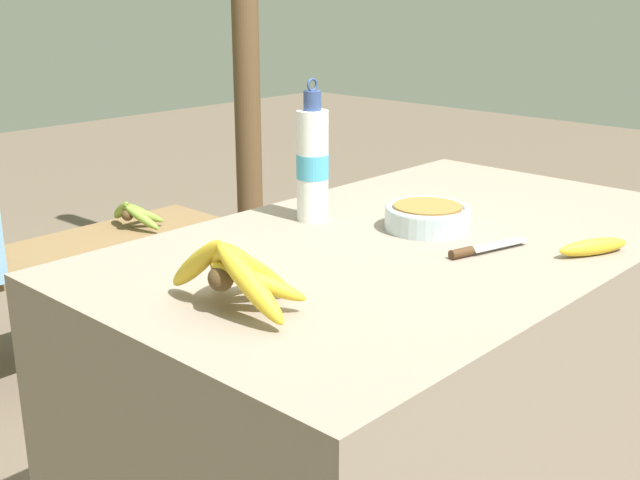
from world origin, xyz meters
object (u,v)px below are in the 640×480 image
Objects in this scene: water_bottle at (313,163)px; wooden_bench at (25,278)px; serving_bowl at (427,216)px; loose_banana_front at (593,247)px; banana_bunch_ripe at (234,271)px; banana_bunch_green at (134,213)px; knife at (477,249)px.

water_bottle is 0.23× the size of wooden_bench.
loose_banana_front is at bearing -76.87° from serving_bowl.
serving_bowl reaches higher than wooden_bench.
serving_bowl is 1.16× the size of loose_banana_front.
banana_bunch_ripe is 1.57× the size of serving_bowl.
serving_bowl is (0.60, 0.03, -0.04)m from banana_bunch_ripe.
wooden_bench is 5.27× the size of banana_bunch_green.
knife is at bearing -83.59° from water_bottle.
banana_bunch_ripe is 0.61m from serving_bowl.
banana_bunch_ripe is 1.50× the size of knife.
banana_bunch_ripe reaches higher than serving_bowl.
water_bottle is 1.19× the size of banana_bunch_green.
banana_bunch_ripe is 0.76m from loose_banana_front.
water_bottle is at bearing 29.75° from banana_bunch_ripe.
knife is (0.05, -0.42, -0.13)m from water_bottle.
banana_bunch_ripe is at bearing 179.38° from knife.
serving_bowl is at bearing 103.13° from loose_banana_front.
loose_banana_front is at bearing -33.36° from knife.
loose_banana_front reaches higher than wooden_bench.
banana_bunch_green is (0.19, 1.53, -0.26)m from knife.
knife is 0.72× the size of banana_bunch_green.
water_bottle reaches higher than knife.
loose_banana_front is 0.24m from knife.
water_bottle reaches higher than banana_bunch_ripe.
banana_bunch_ripe is 1.59m from banana_bunch_green.
wooden_bench is (-0.19, 1.10, -0.51)m from water_bottle.
serving_bowl is 0.58× the size of water_bottle.
serving_bowl is 0.96× the size of knife.
wooden_bench is at bearing 78.16° from banana_bunch_ripe.
banana_bunch_ripe reaches higher than loose_banana_front.
banana_bunch_ripe reaches higher than wooden_bench.
banana_bunch_ripe is at bearing -101.84° from wooden_bench.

